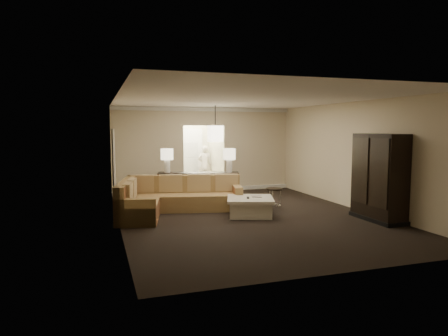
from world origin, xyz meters
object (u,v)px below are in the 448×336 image
object	(u,v)px
armoire	(379,179)
drink_table	(274,194)
console_table	(198,185)
person	(205,163)
coffee_table	(250,206)
sectional_sofa	(170,199)

from	to	relation	value
armoire	drink_table	distance (m)	2.64
console_table	person	world-z (taller)	person
console_table	coffee_table	bearing A→B (deg)	-51.91
coffee_table	console_table	world-z (taller)	console_table
coffee_table	console_table	bearing A→B (deg)	112.05
console_table	person	xyz separation A→B (m)	(1.16, 3.60, 0.29)
sectional_sofa	drink_table	world-z (taller)	sectional_sofa
sectional_sofa	drink_table	xyz separation A→B (m)	(2.70, -0.35, 0.04)
coffee_table	drink_table	world-z (taller)	drink_table
sectional_sofa	coffee_table	bearing A→B (deg)	-14.53
console_table	armoire	xyz separation A→B (m)	(3.40, -3.34, 0.43)
armoire	sectional_sofa	bearing A→B (deg)	152.56
sectional_sofa	console_table	bearing A→B (deg)	58.60
sectional_sofa	person	distance (m)	5.15
coffee_table	armoire	bearing A→B (deg)	-27.87
sectional_sofa	console_table	distance (m)	1.46
drink_table	sectional_sofa	bearing A→B (deg)	172.52
coffee_table	person	bearing A→B (deg)	86.24
coffee_table	person	distance (m)	5.61
person	console_table	bearing A→B (deg)	90.51
armoire	person	bearing A→B (deg)	107.89
person	drink_table	bearing A→B (deg)	114.41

